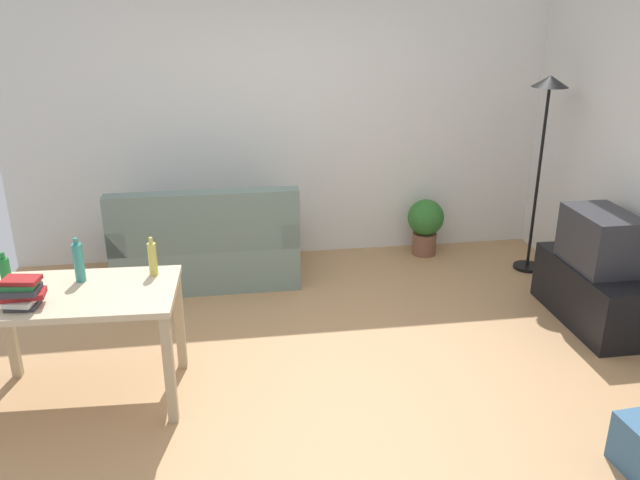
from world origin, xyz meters
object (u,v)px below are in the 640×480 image
tv_stand (591,294)px  bottle_squat (153,259)px  couch (207,248)px  torchiere_lamp (545,121)px  bottle_green (5,271)px  bottle_tall (79,262)px  potted_plant (425,223)px  desk (79,307)px  tv (601,239)px  book_stack (22,292)px

tv_stand → bottle_squat: size_ratio=4.28×
couch → torchiere_lamp: (3.02, -0.19, 1.10)m
bottle_green → bottle_squat: size_ratio=0.84×
bottle_green → bottle_squat: bearing=1.4°
bottle_green → bottle_tall: 0.45m
potted_plant → couch: bearing=-171.7°
tv_stand → desk: 3.81m
tv_stand → tv: 0.46m
potted_plant → bottle_squat: (-2.44, -1.89, 0.54)m
bottle_squat → bottle_tall: bearing=-176.0°
potted_plant → book_stack: bearing=-144.5°
couch → bottle_tall: 1.86m
desk → bottle_tall: 0.29m
tv_stand → bottle_green: size_ratio=5.08×
bottle_tall → book_stack: (-0.26, -0.32, -0.04)m
torchiere_lamp → bottle_green: size_ratio=8.36×
desk → bottle_tall: size_ratio=4.25×
tv_stand → bottle_green: bearing=94.5°
potted_plant → tv: bearing=-61.0°
tv_stand → desk: desk is taller
desk → bottle_tall: bearing=92.1°
couch → tv: size_ratio=2.70×
book_stack → couch: bearing=62.7°
tv → desk: (-3.76, -0.49, -0.05)m
bottle_squat → tv: bearing=5.3°
desk → potted_plant: size_ratio=2.16×
tv → bottle_green: bottle_green is taller
desk → book_stack: size_ratio=4.99×
potted_plant → bottle_squat: size_ratio=2.22×
bottle_green → tv: bearing=4.5°
tv_stand → couch: bearing=67.2°
desk → bottle_squat: bearing=25.1°
torchiere_lamp → bottle_squat: size_ratio=7.05×
couch → bottle_green: size_ratio=7.48×
couch → bottle_tall: bottle_tall is taller
potted_plant → bottle_green: (-3.33, -1.91, 0.52)m
potted_plant → bottle_green: size_ratio=2.63×
potted_plant → bottle_tall: (-2.88, -1.92, 0.56)m
torchiere_lamp → book_stack: size_ratio=7.35×
potted_plant → bottle_squat: 3.13m
desk → torchiere_lamp: bearing=25.1°
couch → potted_plant: size_ratio=2.84×
couch → tv_stand: couch is taller
tv → bottle_squat: size_ratio=2.34×
tv_stand → potted_plant: size_ratio=1.93×
bottle_green → book_stack: size_ratio=0.88×
couch → desk: size_ratio=1.32×
torchiere_lamp → bottle_tall: size_ratio=6.26×
couch → tv_stand: 3.28m
bottle_green → bottle_tall: bearing=-1.2°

